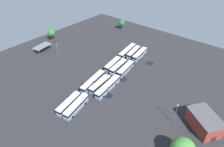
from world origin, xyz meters
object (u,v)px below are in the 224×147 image
at_px(bus_row2_slot0, 126,69).
at_px(bus_row1_slot0, 108,87).
at_px(bus_row1_slot1, 100,84).
at_px(bus_row3_slot2, 127,51).
at_px(maintenance_shelter, 42,46).
at_px(lamp_post_mid_lot, 57,51).
at_px(bus_row2_slot1, 118,67).
at_px(lamp_post_near_entrance, 176,113).
at_px(bus_row3_slot0, 140,54).
at_px(tree_northeast, 51,33).
at_px(bus_row0_slot1, 76,106).
at_px(depot_building, 204,122).
at_px(bus_row2_slot2, 113,64).
at_px(bus_row1_slot2, 93,82).
at_px(bus_row0_slot2, 69,104).
at_px(tree_east_edge, 122,23).
at_px(bus_row3_slot1, 134,52).

bearing_deg(bus_row2_slot0, bus_row1_slot0, -171.35).
distance_m(bus_row1_slot1, bus_row3_slot2, 32.62).
distance_m(maintenance_shelter, lamp_post_mid_lot, 13.81).
height_order(bus_row2_slot1, lamp_post_mid_lot, lamp_post_mid_lot).
bearing_deg(lamp_post_near_entrance, bus_row3_slot0, 48.60).
relative_size(bus_row3_slot2, tree_northeast, 2.05).
bearing_deg(bus_row0_slot1, depot_building, -60.73).
height_order(bus_row2_slot0, tree_northeast, tree_northeast).
distance_m(bus_row2_slot2, tree_northeast, 48.68).
bearing_deg(bus_row0_slot1, bus_row1_slot0, -4.89).
bearing_deg(bus_row1_slot1, bus_row3_slot0, 2.50).
bearing_deg(maintenance_shelter, bus_row1_slot2, -94.70).
bearing_deg(bus_row0_slot2, bus_row2_slot2, 8.92).
distance_m(tree_east_edge, tree_northeast, 47.68).
height_order(bus_row2_slot0, depot_building, depot_building).
distance_m(bus_row0_slot2, depot_building, 48.81).
distance_m(bus_row0_slot1, bus_row2_slot1, 31.77).
distance_m(bus_row1_slot1, bus_row2_slot0, 16.81).
relative_size(depot_building, maintenance_shelter, 1.31).
bearing_deg(bus_row3_slot2, tree_east_edge, 42.79).
distance_m(bus_row2_slot1, bus_row3_slot2, 16.63).
height_order(bus_row0_slot1, bus_row1_slot1, same).
bearing_deg(tree_northeast, bus_row0_slot2, -120.41).
relative_size(bus_row0_slot2, tree_east_edge, 1.81).
distance_m(bus_row2_slot2, depot_building, 48.94).
relative_size(bus_row0_slot2, lamp_post_near_entrance, 1.39).
relative_size(bus_row2_slot1, bus_row3_slot1, 1.00).
bearing_deg(bus_row2_slot1, tree_northeast, 90.88).
distance_m(bus_row1_slot2, bus_row2_slot2, 16.62).
distance_m(lamp_post_near_entrance, lamp_post_mid_lot, 66.96).
bearing_deg(tree_northeast, bus_row1_slot0, -103.66).
bearing_deg(bus_row2_slot0, bus_row3_slot0, 9.36).
height_order(depot_building, tree_east_edge, tree_east_edge).
distance_m(bus_row1_slot0, tree_east_edge, 67.26).
relative_size(bus_row0_slot1, maintenance_shelter, 1.20).
xyz_separation_m(bus_row1_slot2, depot_building, (7.24, -45.66, 1.07)).
bearing_deg(bus_row1_slot1, bus_row2_slot0, -4.22).
bearing_deg(bus_row1_slot2, bus_row0_slot2, -170.44).
relative_size(bus_row2_slot1, bus_row2_slot2, 1.01).
bearing_deg(bus_row3_slot1, bus_row2_slot0, -157.89).
distance_m(bus_row0_slot2, bus_row1_slot2, 16.09).
bearing_deg(depot_building, bus_row0_slot1, 119.27).
relative_size(bus_row2_slot2, tree_east_edge, 1.78).
xyz_separation_m(bus_row1_slot1, lamp_post_near_entrance, (2.37, -33.32, 2.97)).
height_order(bus_row1_slot0, bus_row3_slot2, same).
bearing_deg(tree_east_edge, bus_row2_slot2, -147.33).
height_order(bus_row0_slot2, bus_row2_slot2, same).
relative_size(bus_row2_slot0, tree_east_edge, 1.83).
xyz_separation_m(bus_row0_slot2, lamp_post_near_entrance, (18.68, -34.40, 2.97)).
bearing_deg(bus_row3_slot1, bus_row3_slot2, 108.16).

